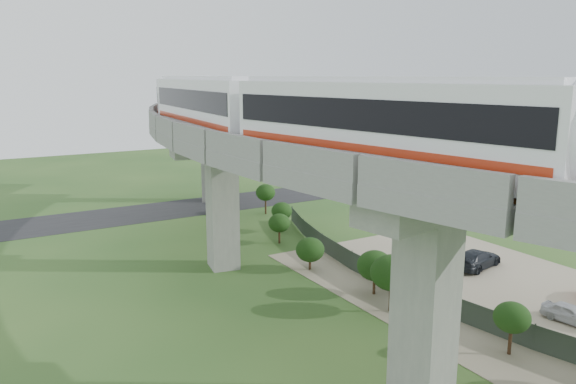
# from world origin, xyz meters

# --- Properties ---
(ground) EXTENTS (160.00, 160.00, 0.00)m
(ground) POSITION_xyz_m (0.00, 0.00, 0.00)
(ground) COLOR #284E1F
(ground) RESTS_ON ground
(dirt_lot) EXTENTS (18.00, 26.00, 0.04)m
(dirt_lot) POSITION_xyz_m (14.00, -2.00, 0.02)
(dirt_lot) COLOR gray
(dirt_lot) RESTS_ON ground
(asphalt_road) EXTENTS (60.00, 8.00, 0.03)m
(asphalt_road) POSITION_xyz_m (0.00, 30.00, 0.01)
(asphalt_road) COLOR #232326
(asphalt_road) RESTS_ON ground
(viaduct) EXTENTS (19.58, 73.98, 11.40)m
(viaduct) POSITION_xyz_m (3.84, 0.00, 9.05)
(viaduct) COLOR #99968E
(viaduct) RESTS_ON ground
(metro_train) EXTENTS (17.61, 60.05, 3.64)m
(metro_train) POSITION_xyz_m (1.55, 11.93, 12.31)
(metro_train) COLOR white
(metro_train) RESTS_ON ground
(fence) EXTENTS (3.87, 38.73, 1.50)m
(fence) POSITION_xyz_m (9.75, 0.00, 0.75)
(fence) COLOR #2D382D
(fence) RESTS_ON ground
(tree_0) EXTENTS (2.01, 2.01, 3.14)m
(tree_0) POSITION_xyz_m (11.38, 23.17, 2.27)
(tree_0) COLOR #382314
(tree_0) RESTS_ON ground
(tree_1) EXTENTS (1.89, 1.89, 2.78)m
(tree_1) POSITION_xyz_m (9.43, 16.47, 1.97)
(tree_1) COLOR #382314
(tree_1) RESTS_ON ground
(tree_2) EXTENTS (1.87, 1.87, 2.59)m
(tree_2) POSITION_xyz_m (7.48, 13.50, 1.79)
(tree_2) COLOR #382314
(tree_2) RESTS_ON ground
(tree_3) EXTENTS (2.12, 2.12, 2.45)m
(tree_3) POSITION_xyz_m (6.11, 6.55, 1.55)
(tree_3) COLOR #382314
(tree_3) RESTS_ON ground
(tree_4) EXTENTS (2.32, 2.32, 2.99)m
(tree_4) POSITION_xyz_m (7.14, 0.40, 1.99)
(tree_4) COLOR #382314
(tree_4) RESTS_ON ground
(tree_5) EXTENTS (2.54, 2.54, 3.57)m
(tree_5) POSITION_xyz_m (6.26, -2.20, 2.49)
(tree_5) COLOR #382314
(tree_5) RESTS_ON ground
(tree_6) EXTENTS (1.87, 1.87, 2.85)m
(tree_6) POSITION_xyz_m (7.96, -9.49, 2.05)
(tree_6) COLOR #382314
(tree_6) RESTS_ON ground
(car_white) EXTENTS (1.71, 3.34, 1.09)m
(car_white) POSITION_xyz_m (14.17, -8.77, 0.58)
(car_white) COLOR silver
(car_white) RESTS_ON dirt_lot
(car_dark) EXTENTS (5.05, 2.96, 1.37)m
(car_dark) POSITION_xyz_m (17.01, 0.53, 0.73)
(car_dark) COLOR black
(car_dark) RESTS_ON dirt_lot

